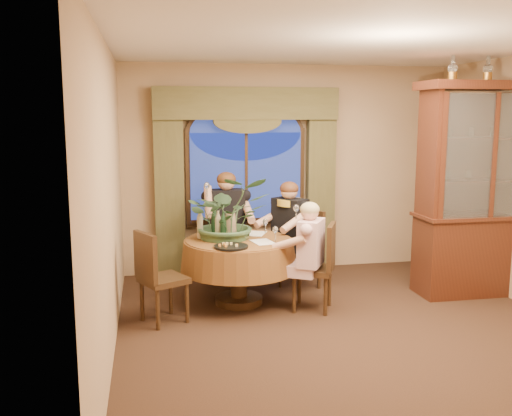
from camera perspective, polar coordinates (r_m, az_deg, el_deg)
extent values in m
plane|color=black|center=(5.84, 9.23, -12.26)|extent=(5.00, 5.00, 0.00)
plane|color=#A38461|center=(7.86, 3.24, 3.93)|extent=(4.50, 0.00, 4.50)
plane|color=white|center=(5.48, 10.02, 16.16)|extent=(5.00, 5.00, 0.00)
cube|color=#494624|center=(7.53, -8.67, 1.92)|extent=(0.38, 0.14, 2.32)
cube|color=#494624|center=(7.88, 6.47, 2.29)|extent=(0.38, 0.14, 2.32)
cylinder|color=maroon|center=(6.51, -1.74, -6.36)|extent=(1.52, 1.52, 0.75)
cube|color=#34160E|center=(7.24, 21.51, 1.69)|extent=(1.55, 0.61, 2.51)
cube|color=black|center=(6.32, 5.67, -5.91)|extent=(0.56, 0.56, 0.96)
cube|color=black|center=(7.08, 4.41, -4.23)|extent=(0.57, 0.57, 0.96)
cube|color=black|center=(7.34, -2.83, -3.73)|extent=(0.42, 0.42, 0.96)
cube|color=black|center=(5.99, -9.21, -6.83)|extent=(0.56, 0.56, 0.96)
imported|color=#375938|center=(6.41, -2.81, 2.29)|extent=(0.93, 1.03, 0.81)
imported|color=#4D522B|center=(6.39, -1.33, -2.99)|extent=(0.15, 0.15, 0.05)
cylinder|color=black|center=(6.02, -2.51, -3.88)|extent=(0.37, 0.37, 0.02)
cylinder|color=tan|center=(6.46, -5.62, -1.61)|extent=(0.07, 0.07, 0.33)
cylinder|color=black|center=(6.55, -4.21, -1.44)|extent=(0.07, 0.07, 0.33)
cylinder|color=tan|center=(6.37, -3.81, -1.74)|extent=(0.07, 0.07, 0.33)
cylinder|color=black|center=(6.32, -3.28, -1.83)|extent=(0.07, 0.07, 0.33)
cube|color=white|center=(6.27, 0.68, -3.41)|extent=(0.26, 0.34, 0.00)
cube|color=white|center=(6.71, -0.03, -2.57)|extent=(0.32, 0.36, 0.00)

